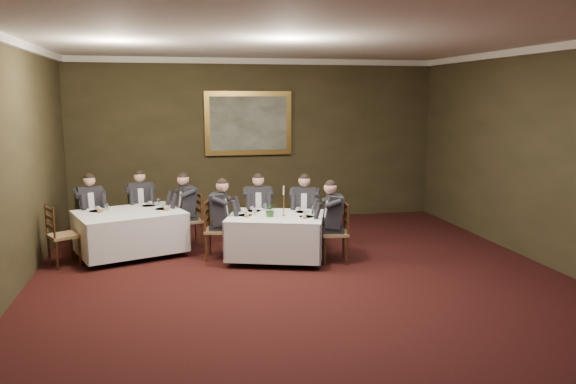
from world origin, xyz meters
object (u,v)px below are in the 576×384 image
object	(u,v)px
chair_main_backright	(304,233)
centerpiece	(271,209)
chair_main_endright	(335,245)
candlestick	(284,204)
table_main	(276,234)
chair_sec_endleft	(63,248)
chair_main_endleft	(218,242)
diner_sec_endright	(189,219)
painting	(248,123)
chair_sec_backleft	(91,232)
diner_sec_backright	(141,214)
diner_sec_backleft	(90,220)
chair_sec_backright	(141,226)
table_second	(130,230)
diner_main_backleft	(258,219)
diner_main_backright	(304,220)
chair_main_backleft	(258,232)
chair_sec_endright	(190,231)
diner_main_endleft	(218,229)

from	to	relation	value
chair_main_backright	centerpiece	size ratio (longest dim) A/B	4.12
chair_main_endright	candlestick	bearing A→B (deg)	82.34
table_main	chair_sec_endleft	size ratio (longest dim) A/B	1.85
chair_main_endleft	centerpiece	size ratio (longest dim) A/B	4.12
chair_sec_endleft	table_main	bearing A→B (deg)	55.14
diner_sec_endright	painting	bearing A→B (deg)	-47.66
chair_sec_backleft	diner_sec_backright	xyz separation A→B (m)	(0.87, 0.30, 0.23)
diner_sec_backright	candlestick	distance (m)	3.03
diner_sec_backleft	centerpiece	xyz separation A→B (m)	(3.02, -1.55, 0.37)
diner_sec_endright	painting	distance (m)	2.94
chair_sec_backright	candlestick	bearing A→B (deg)	132.78
table_second	painting	xyz separation A→B (m)	(2.39, 2.39, 1.68)
diner_main_backleft	diner_main_backright	bearing A→B (deg)	168.67
centerpiece	diner_sec_backright	bearing A→B (deg)	139.21
diner_main_backright	chair_sec_backright	xyz separation A→B (m)	(-2.89, 1.16, -0.23)
chair_main_backleft	chair_sec_endleft	world-z (taller)	same
chair_main_backright	chair_sec_endright	bearing A→B (deg)	2.67
diner_sec_endright	diner_main_backleft	bearing A→B (deg)	-116.25
chair_main_backright	diner_main_backright	xyz separation A→B (m)	(-0.00, -0.01, 0.23)
chair_sec_backright	painting	size ratio (longest dim) A/B	0.53
chair_sec_endright	candlestick	world-z (taller)	candlestick
chair_sec_backright	chair_main_endleft	bearing A→B (deg)	122.14
diner_main_backright	chair_main_endright	distance (m)	1.00
candlestick	table_main	bearing A→B (deg)	154.65
chair_sec_endright	diner_sec_endright	distance (m)	0.23
painting	table_second	bearing A→B (deg)	-135.02
diner_main_backright	diner_sec_backright	distance (m)	3.11
diner_main_backleft	chair_sec_endright	distance (m)	1.27
chair_sec_endleft	chair_sec_backleft	bearing A→B (deg)	136.72
chair_sec_backleft	chair_sec_endleft	bearing A→B (deg)	52.53
chair_main_backleft	centerpiece	world-z (taller)	centerpiece
chair_main_backright	centerpiece	world-z (taller)	centerpiece
chair_sec_backleft	centerpiece	world-z (taller)	centerpiece
diner_main_backleft	diner_main_endleft	xyz separation A→B (m)	(-0.77, -0.58, 0.00)
chair_sec_backright	diner_sec_endright	world-z (taller)	diner_sec_endright
diner_main_backright	diner_sec_backleft	world-z (taller)	same
chair_sec_backright	chair_sec_endleft	world-z (taller)	same
table_second	candlestick	xyz separation A→B (m)	(2.51, -0.85, 0.50)
table_second	diner_sec_backright	bearing A→B (deg)	81.83
diner_main_backleft	chair_sec_backleft	world-z (taller)	diner_main_backleft
chair_sec_endright	diner_main_endleft	bearing A→B (deg)	-166.04
table_main	diner_main_backleft	distance (m)	0.89
diner_main_endleft	centerpiece	world-z (taller)	diner_main_endleft
table_second	diner_main_backright	size ratio (longest dim) A/B	1.53
candlestick	painting	world-z (taller)	painting
diner_sec_endright	chair_sec_endleft	world-z (taller)	diner_sec_endright
table_second	chair_sec_endleft	distance (m)	1.10
centerpiece	candlestick	xyz separation A→B (m)	(0.22, 0.03, 0.07)
chair_sec_endright	painting	xyz separation A→B (m)	(1.37, 2.03, 1.84)
diner_sec_backright	chair_main_endleft	bearing A→B (deg)	122.32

